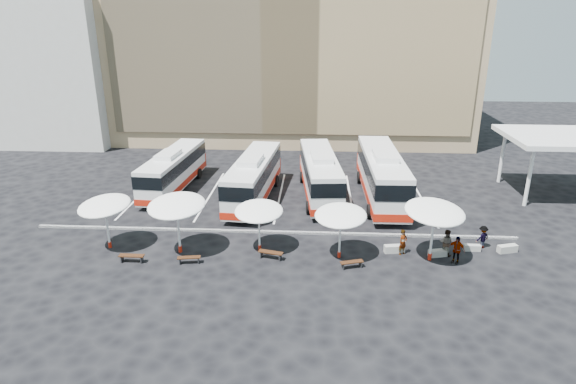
# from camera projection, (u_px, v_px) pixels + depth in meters

# --- Properties ---
(ground) EXTENTS (120.00, 120.00, 0.00)m
(ground) POSITION_uv_depth(u_px,v_px,m) (271.00, 236.00, 33.59)
(ground) COLOR black
(ground) RESTS_ON ground
(sandstone_building) EXTENTS (42.00, 18.25, 29.60)m
(sandstone_building) POSITION_uv_depth(u_px,v_px,m) (294.00, 33.00, 59.20)
(sandstone_building) COLOR tan
(sandstone_building) RESTS_ON ground
(apartment_block) EXTENTS (14.00, 14.00, 18.00)m
(apartment_block) POSITION_uv_depth(u_px,v_px,m) (62.00, 65.00, 58.38)
(apartment_block) COLOR beige
(apartment_block) RESTS_ON ground
(service_canopy) EXTENTS (10.00, 8.00, 5.20)m
(service_canopy) POSITION_uv_depth(u_px,v_px,m) (569.00, 139.00, 39.97)
(service_canopy) COLOR white
(service_canopy) RESTS_ON ground
(curb_divider) EXTENTS (34.00, 0.25, 0.15)m
(curb_divider) POSITION_uv_depth(u_px,v_px,m) (272.00, 232.00, 34.04)
(curb_divider) COLOR black
(curb_divider) RESTS_ON ground
(bay_lines) EXTENTS (24.15, 12.00, 0.01)m
(bay_lines) POSITION_uv_depth(u_px,v_px,m) (280.00, 196.00, 41.10)
(bay_lines) COLOR white
(bay_lines) RESTS_ON ground
(bus_0) EXTENTS (3.26, 11.53, 3.61)m
(bus_0) POSITION_uv_depth(u_px,v_px,m) (174.00, 169.00, 42.20)
(bus_0) COLOR white
(bus_0) RESTS_ON ground
(bus_1) EXTENTS (3.57, 12.36, 3.87)m
(bus_1) POSITION_uv_depth(u_px,v_px,m) (254.00, 176.00, 39.82)
(bus_1) COLOR white
(bus_1) RESTS_ON ground
(bus_2) EXTENTS (3.79, 12.48, 3.90)m
(bus_2) POSITION_uv_depth(u_px,v_px,m) (320.00, 173.00, 40.61)
(bus_2) COLOR white
(bus_2) RESTS_ON ground
(bus_3) EXTENTS (3.27, 13.42, 4.25)m
(bus_3) POSITION_uv_depth(u_px,v_px,m) (382.00, 174.00, 39.94)
(bus_3) COLOR white
(bus_3) RESTS_ON ground
(sunshade_0) EXTENTS (4.42, 4.44, 3.49)m
(sunshade_0) POSITION_uv_depth(u_px,v_px,m) (104.00, 206.00, 30.90)
(sunshade_0) COLOR white
(sunshade_0) RESTS_ON ground
(sunshade_1) EXTENTS (4.04, 4.08, 3.81)m
(sunshade_1) POSITION_uv_depth(u_px,v_px,m) (177.00, 206.00, 30.18)
(sunshade_1) COLOR white
(sunshade_1) RESTS_ON ground
(sunshade_2) EXTENTS (3.19, 3.23, 3.25)m
(sunshade_2) POSITION_uv_depth(u_px,v_px,m) (259.00, 211.00, 30.59)
(sunshade_2) COLOR white
(sunshade_2) RESTS_ON ground
(sunshade_3) EXTENTS (3.86, 3.89, 3.38)m
(sunshade_3) POSITION_uv_depth(u_px,v_px,m) (341.00, 216.00, 29.62)
(sunshade_3) COLOR white
(sunshade_3) RESTS_ON ground
(sunshade_4) EXTENTS (4.77, 4.80, 3.82)m
(sunshade_4) POSITION_uv_depth(u_px,v_px,m) (435.00, 212.00, 29.18)
(sunshade_4) COLOR white
(sunshade_4) RESTS_ON ground
(wood_bench_0) EXTENTS (1.57, 0.42, 0.48)m
(wood_bench_0) POSITION_uv_depth(u_px,v_px,m) (132.00, 257.00, 29.86)
(wood_bench_0) COLOR black
(wood_bench_0) RESTS_ON ground
(wood_bench_1) EXTENTS (1.46, 0.60, 0.43)m
(wood_bench_1) POSITION_uv_depth(u_px,v_px,m) (189.00, 258.00, 29.73)
(wood_bench_1) COLOR black
(wood_bench_1) RESTS_ON ground
(wood_bench_2) EXTENTS (1.63, 0.80, 0.48)m
(wood_bench_2) POSITION_uv_depth(u_px,v_px,m) (271.00, 253.00, 30.29)
(wood_bench_2) COLOR black
(wood_bench_2) RESTS_ON ground
(wood_bench_3) EXTENTS (1.48, 0.78, 0.44)m
(wood_bench_3) POSITION_uv_depth(u_px,v_px,m) (352.00, 263.00, 29.17)
(wood_bench_3) COLOR black
(wood_bench_3) RESTS_ON ground
(conc_bench_0) EXTENTS (1.36, 0.63, 0.49)m
(conc_bench_0) POSITION_uv_depth(u_px,v_px,m) (394.00, 249.00, 31.17)
(conc_bench_0) COLOR gray
(conc_bench_0) RESTS_ON ground
(conc_bench_1) EXTENTS (1.26, 0.67, 0.45)m
(conc_bench_1) POSITION_uv_depth(u_px,v_px,m) (438.00, 253.00, 30.64)
(conc_bench_1) COLOR gray
(conc_bench_1) RESTS_ON ground
(conc_bench_2) EXTENTS (1.08, 0.37, 0.40)m
(conc_bench_2) POSITION_uv_depth(u_px,v_px,m) (472.00, 248.00, 31.41)
(conc_bench_2) COLOR gray
(conc_bench_2) RESTS_ON ground
(conc_bench_3) EXTENTS (1.36, 0.78, 0.48)m
(conc_bench_3) POSITION_uv_depth(u_px,v_px,m) (507.00, 249.00, 31.19)
(conc_bench_3) COLOR gray
(conc_bench_3) RESTS_ON ground
(passenger_0) EXTENTS (0.74, 0.69, 1.69)m
(passenger_0) POSITION_uv_depth(u_px,v_px,m) (403.00, 242.00, 30.72)
(passenger_0) COLOR black
(passenger_0) RESTS_ON ground
(passenger_1) EXTENTS (1.07, 0.99, 1.76)m
(passenger_1) POSITION_uv_depth(u_px,v_px,m) (446.00, 243.00, 30.57)
(passenger_1) COLOR black
(passenger_1) RESTS_ON ground
(passenger_2) EXTENTS (1.12, 0.93, 1.79)m
(passenger_2) POSITION_uv_depth(u_px,v_px,m) (456.00, 250.00, 29.63)
(passenger_2) COLOR black
(passenger_2) RESTS_ON ground
(passenger_3) EXTENTS (1.17, 1.00, 1.57)m
(passenger_3) POSITION_uv_depth(u_px,v_px,m) (482.00, 237.00, 31.58)
(passenger_3) COLOR black
(passenger_3) RESTS_ON ground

